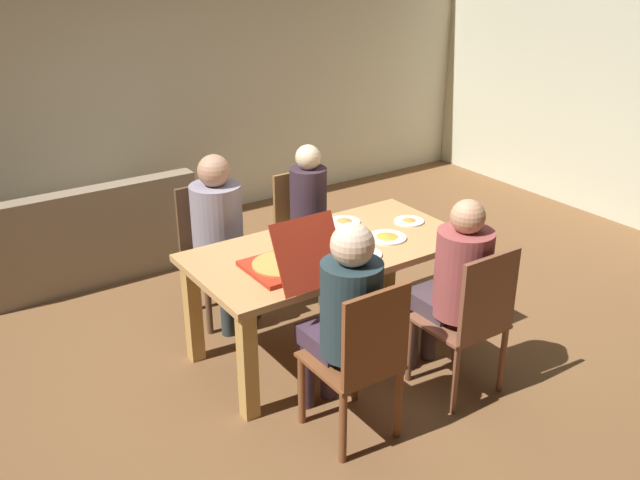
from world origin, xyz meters
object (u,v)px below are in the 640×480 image
at_px(person_1, 314,210).
at_px(plate_1, 362,254).
at_px(drinking_glass_1, 329,242).
at_px(couch, 81,241).
at_px(drinking_glass_0, 325,235).
at_px(person_0, 345,311).
at_px(chair_2, 213,247).
at_px(plate_2, 387,237).
at_px(chair_1, 302,224).
at_px(chair_0, 361,359).
at_px(person_2, 220,226).
at_px(dining_table, 329,262).
at_px(person_3, 455,279).
at_px(chair_3, 472,317).
at_px(pizza_box_0, 287,264).
at_px(plate_0, 409,221).
at_px(plate_3, 344,221).

bearing_deg(person_1, plate_1, -106.50).
relative_size(drinking_glass_1, couch, 0.07).
bearing_deg(drinking_glass_0, drinking_glass_1, -114.65).
relative_size(person_0, chair_2, 1.31).
bearing_deg(plate_2, drinking_glass_1, 173.22).
bearing_deg(drinking_glass_1, chair_1, 66.40).
bearing_deg(couch, person_0, -77.22).
relative_size(chair_0, person_2, 0.79).
bearing_deg(dining_table, person_3, -62.94).
relative_size(person_1, person_2, 0.95).
distance_m(chair_0, plate_1, 0.85).
relative_size(person_1, plate_2, 4.58).
distance_m(dining_table, person_1, 0.84).
bearing_deg(chair_3, chair_1, 90.00).
bearing_deg(person_3, plate_1, 119.07).
distance_m(person_1, person_3, 1.50).
distance_m(drinking_glass_0, drinking_glass_1, 0.13).
distance_m(chair_1, pizza_box_0, 1.38).
height_order(person_1, drinking_glass_0, person_1).
height_order(person_1, plate_0, person_1).
xyz_separation_m(chair_0, plate_2, (0.79, 0.77, 0.24)).
bearing_deg(plate_1, dining_table, 112.23).
distance_m(person_2, chair_3, 1.84).
bearing_deg(plate_0, couch, 130.55).
bearing_deg(drinking_glass_1, person_0, -118.32).
bearing_deg(chair_3, plate_0, 71.48).
distance_m(chair_1, couch, 1.82).
height_order(plate_2, couch, couch).
height_order(person_2, pizza_box_0, person_2).
bearing_deg(plate_3, chair_0, -122.06).
bearing_deg(plate_3, couch, 127.21).
relative_size(plate_1, plate_2, 0.98).
bearing_deg(chair_0, drinking_glass_0, 66.17).
relative_size(chair_1, pizza_box_0, 1.54).
relative_size(chair_0, chair_3, 1.00).
height_order(person_0, person_3, person_0).
distance_m(person_3, pizza_box_0, 0.99).
bearing_deg(chair_1, person_1, -90.00).
distance_m(plate_1, plate_2, 0.32).
height_order(plate_0, plate_1, plate_0).
bearing_deg(pizza_box_0, chair_2, 88.90).
height_order(person_2, couch, person_2).
height_order(person_0, pizza_box_0, person_0).
distance_m(chair_2, person_2, 0.25).
distance_m(person_0, chair_2, 1.62).
height_order(person_1, drinking_glass_1, person_1).
bearing_deg(person_1, person_2, -179.82).
bearing_deg(person_1, person_0, -117.97).
bearing_deg(drinking_glass_0, person_0, -117.77).
bearing_deg(plate_3, plate_1, -114.31).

